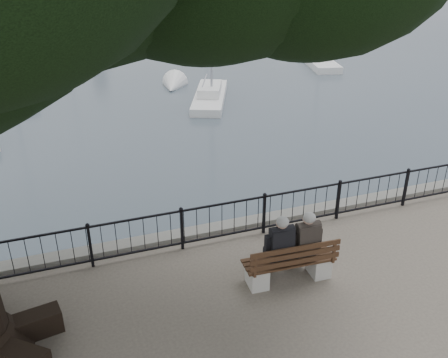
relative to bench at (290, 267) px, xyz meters
name	(u,v)px	position (x,y,z in m)	size (l,w,h in m)	color
harbor	(217,247)	(-0.76, 2.36, -0.85)	(260.00, 260.00, 1.20)	#63625F
railing	(224,220)	(-0.76, 1.86, 0.21)	(22.06, 0.06, 1.00)	black
bench	(290,267)	(0.00, 0.00, 0.00)	(1.92, 0.67, 1.00)	#A4A3A0
person_left	(278,250)	(-0.23, 0.12, 0.38)	(0.48, 0.80, 1.59)	black
person_right	(303,245)	(0.33, 0.09, 0.38)	(0.48, 0.80, 1.59)	black
sailboat_b	(13,93)	(-5.88, 18.79, -1.03)	(2.38, 5.11, 10.30)	white
sailboat_c	(210,95)	(3.26, 15.24, -1.05)	(3.28, 5.24, 9.83)	white
sailboat_d	(318,59)	(12.08, 20.36, -1.04)	(2.65, 5.60, 10.34)	white
sailboat_f	(66,39)	(-2.47, 32.64, -1.05)	(2.44, 5.51, 10.06)	white
sailboat_g	(205,27)	(9.06, 34.40, -1.07)	(2.08, 5.07, 8.38)	white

